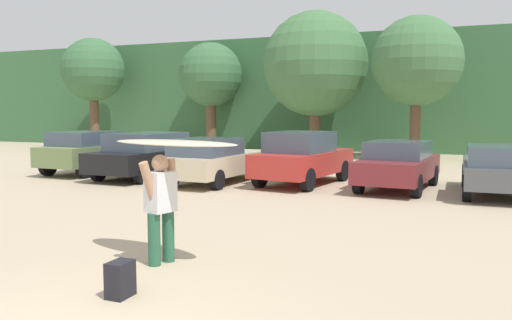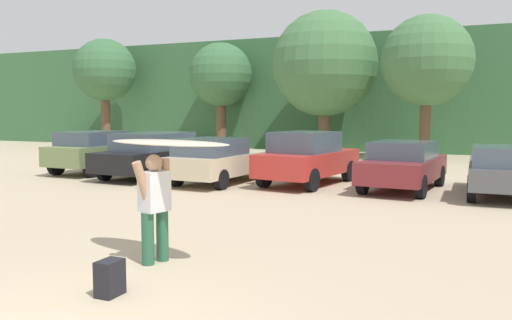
# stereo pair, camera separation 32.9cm
# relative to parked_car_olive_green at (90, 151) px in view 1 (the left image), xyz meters

# --- Properties ---
(hillside_ridge) EXTENTS (108.00, 12.00, 6.64)m
(hillside_ridge) POSITION_rel_parked_car_olive_green_xyz_m (9.30, 20.01, 2.48)
(hillside_ridge) COLOR #38663D
(hillside_ridge) RESTS_ON ground_plane
(tree_far_right) EXTENTS (3.90, 3.90, 6.81)m
(tree_far_right) POSITION_rel_parked_car_olive_green_xyz_m (-9.04, 11.45, 3.97)
(tree_far_right) COLOR brown
(tree_far_right) RESTS_ON ground_plane
(tree_right) EXTENTS (3.75, 3.75, 6.30)m
(tree_right) POSITION_rel_parked_car_olive_green_xyz_m (-1.39, 12.53, 3.54)
(tree_right) COLOR brown
(tree_right) RESTS_ON ground_plane
(tree_ridge_back) EXTENTS (5.43, 5.43, 7.44)m
(tree_ridge_back) POSITION_rel_parked_car_olive_green_xyz_m (5.35, 11.22, 3.87)
(tree_ridge_back) COLOR brown
(tree_ridge_back) RESTS_ON ground_plane
(tree_left) EXTENTS (4.17, 4.17, 6.68)m
(tree_left) POSITION_rel_parked_car_olive_green_xyz_m (10.53, 10.06, 3.73)
(tree_left) COLOR brown
(tree_left) RESTS_ON ground_plane
(parked_car_olive_green) EXTENTS (2.00, 4.04, 1.55)m
(parked_car_olive_green) POSITION_rel_parked_car_olive_green_xyz_m (0.00, 0.00, 0.00)
(parked_car_olive_green) COLOR #6B7F4C
(parked_car_olive_green) RESTS_ON ground_plane
(parked_car_black) EXTENTS (2.15, 4.58, 1.55)m
(parked_car_black) POSITION_rel_parked_car_olive_green_xyz_m (2.64, -0.25, -0.02)
(parked_car_black) COLOR black
(parked_car_black) RESTS_ON ground_plane
(parked_car_champagne) EXTENTS (1.98, 4.52, 1.46)m
(parked_car_champagne) POSITION_rel_parked_car_olive_green_xyz_m (5.46, -0.66, -0.09)
(parked_car_champagne) COLOR beige
(parked_car_champagne) RESTS_ON ground_plane
(parked_car_red) EXTENTS (2.35, 4.30, 1.66)m
(parked_car_red) POSITION_rel_parked_car_olive_green_xyz_m (8.12, 0.10, 0.01)
(parked_car_red) COLOR #B72D28
(parked_car_red) RESTS_ON ground_plane
(parked_car_maroon) EXTENTS (2.10, 4.18, 1.42)m
(parked_car_maroon) POSITION_rel_parked_car_olive_green_xyz_m (11.04, 0.12, -0.09)
(parked_car_maroon) COLOR maroon
(parked_car_maroon) RESTS_ON ground_plane
(parked_car_dark_gray) EXTENTS (1.88, 4.34, 1.40)m
(parked_car_dark_gray) POSITION_rel_parked_car_olive_green_xyz_m (13.71, -0.15, -0.09)
(parked_car_dark_gray) COLOR #4C4F54
(parked_car_dark_gray) RESTS_ON ground_plane
(person_adult) EXTENTS (0.40, 0.70, 1.65)m
(person_adult) POSITION_rel_parked_car_olive_green_xyz_m (8.74, -9.03, 0.10)
(person_adult) COLOR #26593F
(person_adult) RESTS_ON ground_plane
(surfboard_cream) EXTENTS (2.39, 1.06, 0.09)m
(surfboard_cream) POSITION_rel_parked_car_olive_green_xyz_m (8.88, -8.89, 0.99)
(surfboard_cream) COLOR beige
(backpack_dropped) EXTENTS (0.24, 0.34, 0.45)m
(backpack_dropped) POSITION_rel_parked_car_olive_green_xyz_m (9.05, -10.48, -0.61)
(backpack_dropped) COLOR black
(backpack_dropped) RESTS_ON ground_plane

